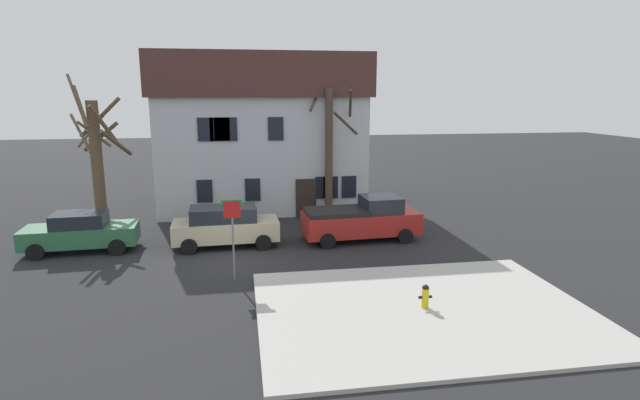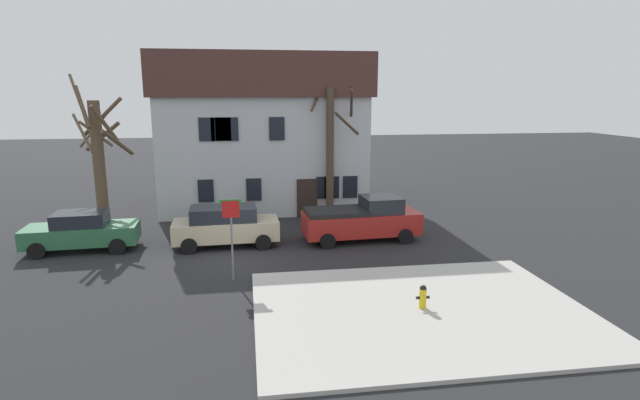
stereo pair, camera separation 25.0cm
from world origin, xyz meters
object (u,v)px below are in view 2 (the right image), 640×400
at_px(car_green_sedan, 82,231).
at_px(bicycle_leaning, 95,226).
at_px(tree_bare_mid, 100,159).
at_px(car_beige_wagon, 225,226).
at_px(pickup_truck_red, 362,220).
at_px(street_sign_pole, 231,225).
at_px(building_main, 262,130).
at_px(tree_bare_near, 99,161).
at_px(tree_bare_far, 331,147).
at_px(fire_hydrant, 423,296).

bearing_deg(car_green_sedan, bicycle_leaning, 94.67).
relative_size(tree_bare_mid, car_beige_wagon, 1.51).
distance_m(pickup_truck_red, street_sign_pole, 7.24).
distance_m(building_main, tree_bare_near, 9.25).
relative_size(tree_bare_near, street_sign_pole, 2.54).
bearing_deg(car_green_sedan, tree_bare_near, 93.54).
bearing_deg(car_beige_wagon, pickup_truck_red, 0.09).
bearing_deg(car_beige_wagon, tree_bare_near, 143.04).
height_order(tree_bare_near, tree_bare_far, tree_bare_near).
bearing_deg(fire_hydrant, street_sign_pole, 148.37).
relative_size(tree_bare_near, tree_bare_far, 1.05).
xyz_separation_m(building_main, car_green_sedan, (-8.05, -8.35, -3.62)).
height_order(tree_bare_mid, pickup_truck_red, tree_bare_mid).
bearing_deg(tree_bare_mid, pickup_truck_red, -17.54).
relative_size(fire_hydrant, bicycle_leaning, 0.43).
height_order(tree_bare_far, car_green_sedan, tree_bare_far).
distance_m(building_main, bicycle_leaning, 10.86).
bearing_deg(bicycle_leaning, building_main, 34.74).
bearing_deg(pickup_truck_red, bicycle_leaning, 167.02).
xyz_separation_m(tree_bare_mid, fire_hydrant, (12.27, -11.70, -3.00)).
xyz_separation_m(car_beige_wagon, pickup_truck_red, (6.15, 0.01, 0.04)).
relative_size(tree_bare_far, car_beige_wagon, 1.55).
distance_m(building_main, car_green_sedan, 12.15).
distance_m(tree_bare_near, tree_bare_mid, 0.96).
relative_size(tree_bare_mid, fire_hydrant, 9.38).
relative_size(tree_bare_near, fire_hydrant, 10.12).
bearing_deg(car_beige_wagon, street_sign_pole, -84.64).
distance_m(car_green_sedan, street_sign_pole, 7.95).
distance_m(tree_bare_near, pickup_truck_red, 13.54).
bearing_deg(street_sign_pole, tree_bare_near, 126.74).
bearing_deg(tree_bare_near, building_main, 24.77).
bearing_deg(fire_hydrant, building_main, 104.39).
bearing_deg(building_main, tree_bare_mid, -149.52).
bearing_deg(street_sign_pole, car_beige_wagon, 95.36).
relative_size(pickup_truck_red, street_sign_pole, 1.81).
height_order(street_sign_pole, bicycle_leaning, street_sign_pole).
distance_m(fire_hydrant, street_sign_pole, 7.02).
bearing_deg(tree_bare_near, pickup_truck_red, -20.84).
bearing_deg(tree_bare_far, street_sign_pole, -120.26).
bearing_deg(bicycle_leaning, street_sign_pole, -46.92).
bearing_deg(bicycle_leaning, car_beige_wagon, -24.63).
distance_m(tree_bare_mid, tree_bare_far, 11.51).
relative_size(building_main, tree_bare_mid, 1.70).
height_order(car_beige_wagon, pickup_truck_red, pickup_truck_red).
height_order(tree_bare_far, fire_hydrant, tree_bare_far).
relative_size(tree_bare_mid, car_green_sedan, 1.50).
relative_size(car_green_sedan, fire_hydrant, 6.25).
xyz_separation_m(building_main, pickup_truck_red, (4.14, -8.59, -3.49)).
xyz_separation_m(tree_bare_far, bicycle_leaning, (-11.71, -1.55, -3.46)).
distance_m(tree_bare_near, bicycle_leaning, 3.47).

